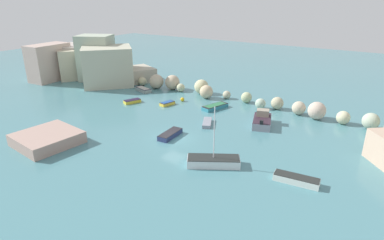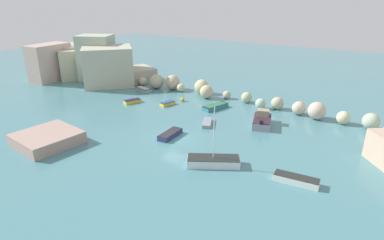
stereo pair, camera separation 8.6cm
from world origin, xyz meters
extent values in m
plane|color=teal|center=(0.00, 0.00, 0.00)|extent=(160.00, 160.00, 0.00)
cube|color=#B4B29A|center=(-24.51, 13.12, 3.51)|extent=(11.21, 11.30, 7.01)
cube|color=#B2A69D|center=(-36.22, 15.20, 3.13)|extent=(8.13, 9.06, 6.27)
cube|color=#A6B29C|center=(-28.99, 14.50, 4.33)|extent=(7.73, 7.12, 8.66)
cube|color=#B5AD98|center=(-22.22, 17.88, 1.27)|extent=(8.12, 8.38, 2.54)
cube|color=#B69C91|center=(-36.71, 9.41, 3.49)|extent=(4.58, 8.06, 6.98)
cube|color=tan|center=(-38.28, 17.60, 0.95)|extent=(7.66, 6.78, 1.90)
cube|color=#B1A98F|center=(-34.92, 14.84, 2.89)|extent=(11.74, 11.43, 5.79)
sphere|color=#B4BB8B|center=(-21.02, 16.40, 1.28)|extent=(2.55, 2.55, 2.55)
sphere|color=beige|center=(-18.91, 16.14, 0.77)|extent=(1.55, 1.55, 1.55)
sphere|color=#BBAC90|center=(-15.42, 15.99, 1.27)|extent=(2.54, 2.54, 2.54)
sphere|color=#BEA98C|center=(-12.61, 16.98, 1.29)|extent=(2.58, 2.58, 2.58)
sphere|color=#B4B892|center=(-10.55, 16.61, 0.71)|extent=(1.42, 1.42, 1.42)
sphere|color=beige|center=(-6.91, 17.56, 1.22)|extent=(2.43, 2.43, 2.43)
sphere|color=#C7B08B|center=(-4.85, 15.73, 1.09)|extent=(2.17, 2.17, 2.17)
sphere|color=#B2AD90|center=(-1.96, 17.34, 0.65)|extent=(1.30, 1.30, 1.30)
sphere|color=#AFBA8C|center=(1.57, 17.22, 0.84)|extent=(1.68, 1.68, 1.68)
sphere|color=#A9BEA5|center=(4.51, 15.68, 0.77)|extent=(1.55, 1.55, 1.55)
sphere|color=#B4AC8B|center=(6.65, 16.84, 0.91)|extent=(1.83, 1.83, 1.83)
sphere|color=#BFB195|center=(9.97, 16.28, 0.95)|extent=(1.90, 1.90, 1.90)
sphere|color=#C3AC99|center=(12.52, 15.79, 1.20)|extent=(2.40, 2.40, 2.40)
sphere|color=beige|center=(15.88, 15.84, 0.87)|extent=(1.75, 1.75, 1.75)
sphere|color=#AAB59C|center=(19.07, 15.92, 1.04)|extent=(2.08, 2.08, 2.08)
cube|color=tan|center=(-11.03, -9.05, 0.66)|extent=(6.76, 6.81, 1.32)
sphere|color=gold|center=(-7.16, 12.22, 0.32)|extent=(0.65, 0.65, 0.65)
cube|color=yellow|center=(-8.07, 9.46, 0.22)|extent=(1.56, 2.49, 0.44)
cube|color=#2A2130|center=(-8.07, 9.46, 0.47)|extent=(1.53, 2.44, 0.06)
cube|color=#234C93|center=(-8.07, 9.46, 0.48)|extent=(1.32, 2.12, 0.08)
cube|color=white|center=(7.20, -3.09, 0.42)|extent=(5.36, 4.16, 0.83)
cube|color=#242827|center=(7.20, -3.09, 0.86)|extent=(5.25, 4.08, 0.06)
cylinder|color=silver|center=(7.20, -3.09, 3.50)|extent=(0.10, 0.10, 5.34)
cube|color=gray|center=(7.23, 9.52, 0.48)|extent=(3.52, 4.88, 0.97)
cube|color=#32222E|center=(7.23, 9.52, 1.00)|extent=(3.45, 4.78, 0.06)
cube|color=#9E937F|center=(6.96, 10.34, 1.42)|extent=(1.87, 1.61, 0.91)
cube|color=black|center=(7.90, 7.58, 1.22)|extent=(0.53, 0.48, 0.50)
cube|color=gold|center=(-13.31, 7.30, 0.23)|extent=(1.99, 2.79, 0.47)
cube|color=#241935|center=(-13.31, 7.30, 0.50)|extent=(1.95, 2.73, 0.06)
cube|color=navy|center=(-0.57, 0.15, 0.28)|extent=(1.50, 3.65, 0.55)
cube|color=#232226|center=(-0.57, 0.15, 0.58)|extent=(1.47, 3.57, 0.06)
cube|color=white|center=(-14.14, -6.46, 0.30)|extent=(2.12, 3.51, 0.60)
cube|color=gray|center=(-16.18, 13.15, 0.28)|extent=(3.53, 2.22, 0.55)
cube|color=#202036|center=(-16.18, 13.15, 0.58)|extent=(3.46, 2.18, 0.06)
cube|color=#ADA89E|center=(-16.18, 13.15, 0.59)|extent=(3.00, 1.89, 0.08)
cube|color=white|center=(15.04, -1.80, 0.31)|extent=(4.10, 1.56, 0.62)
cube|color=#252827|center=(15.04, -1.80, 0.65)|extent=(4.01, 1.53, 0.06)
cube|color=teal|center=(-1.09, 11.99, 0.27)|extent=(2.57, 4.40, 0.53)
cube|color=black|center=(-1.09, 11.99, 0.56)|extent=(2.52, 4.31, 0.06)
cube|color=#2D7047|center=(-1.09, 11.99, 0.57)|extent=(2.18, 3.74, 0.08)
cube|color=gray|center=(1.11, 5.95, 0.23)|extent=(2.35, 3.33, 0.46)
camera|label=1|loc=(21.02, -28.15, 15.95)|focal=30.43mm
camera|label=2|loc=(21.09, -28.11, 15.95)|focal=30.43mm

